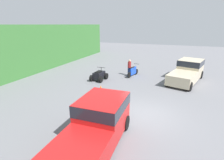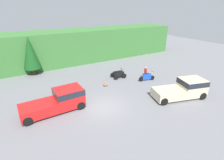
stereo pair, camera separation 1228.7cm
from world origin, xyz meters
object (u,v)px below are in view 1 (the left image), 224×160
pickup_truck_second (188,70)px  traffic_cone (101,89)px  quad_atv (99,76)px  rider_person (129,67)px  pickup_truck_red (95,125)px  dirt_bike (133,72)px

pickup_truck_second → traffic_cone: 8.81m
quad_atv → rider_person: 3.58m
pickup_truck_red → rider_person: pickup_truck_red is taller
dirt_bike → traffic_cone: size_ratio=3.89×
quad_atv → rider_person: size_ratio=1.09×
pickup_truck_second → quad_atv: bearing=125.9°
quad_atv → pickup_truck_second: bearing=-67.1°
pickup_truck_red → rider_person: (11.60, 1.60, -0.07)m
pickup_truck_second → dirt_bike: pickup_truck_second is taller
dirt_bike → pickup_truck_red: bearing=-160.4°
rider_person → traffic_cone: bearing=-174.3°
pickup_truck_red → quad_atv: pickup_truck_red is taller
pickup_truck_red → dirt_bike: bearing=4.6°
dirt_bike → rider_person: (0.10, 0.44, 0.44)m
pickup_truck_red → pickup_truck_second: same height
quad_atv → pickup_truck_red: bearing=-153.2°
pickup_truck_second → quad_atv: (-2.94, 8.09, -0.55)m
pickup_truck_red → dirt_bike: pickup_truck_red is taller
pickup_truck_second → dirt_bike: bearing=109.9°
pickup_truck_red → traffic_cone: bearing=20.9°
pickup_truck_second → rider_person: pickup_truck_second is taller
pickup_truck_second → quad_atv: pickup_truck_second is taller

